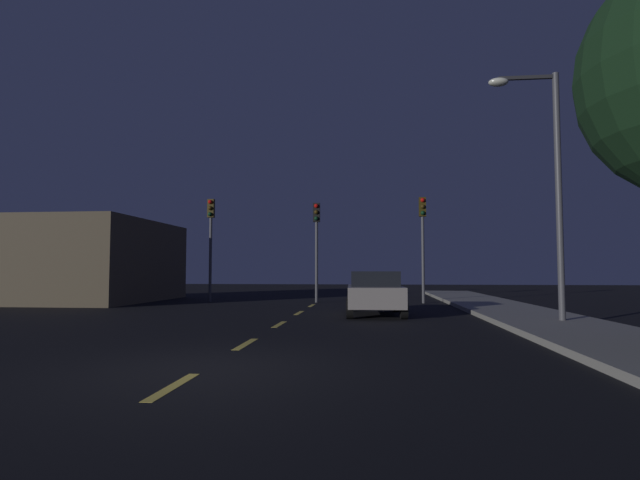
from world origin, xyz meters
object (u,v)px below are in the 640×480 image
(traffic_signal_right, at_px, (423,229))
(traffic_signal_left, at_px, (211,230))
(car_stopped_ahead, at_px, (375,293))
(street_lamp_right, at_px, (547,172))
(traffic_signal_center, at_px, (317,232))

(traffic_signal_right, bearing_deg, traffic_signal_left, 180.00)
(car_stopped_ahead, distance_m, street_lamp_right, 6.59)
(traffic_signal_left, relative_size, traffic_signal_right, 1.01)
(traffic_signal_center, distance_m, traffic_signal_right, 4.98)
(traffic_signal_left, distance_m, traffic_signal_right, 10.17)
(traffic_signal_right, relative_size, car_stopped_ahead, 1.22)
(car_stopped_ahead, relative_size, street_lamp_right, 0.57)
(traffic_signal_left, height_order, car_stopped_ahead, traffic_signal_left)
(traffic_signal_center, height_order, traffic_signal_right, traffic_signal_right)
(traffic_signal_right, distance_m, street_lamp_right, 9.55)
(street_lamp_right, bearing_deg, traffic_signal_left, 144.18)
(traffic_signal_right, height_order, car_stopped_ahead, traffic_signal_right)
(traffic_signal_center, relative_size, street_lamp_right, 0.67)
(traffic_signal_left, bearing_deg, traffic_signal_right, -0.00)
(traffic_signal_left, relative_size, traffic_signal_center, 1.06)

